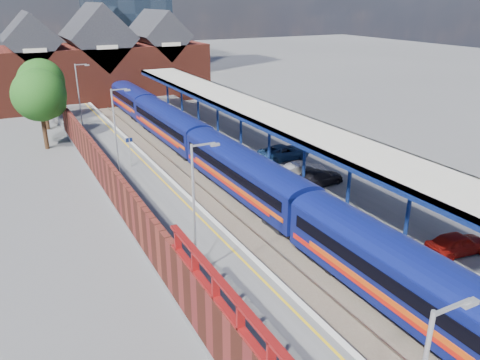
# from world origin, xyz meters

# --- Properties ---
(ground) EXTENTS (240.00, 240.00, 0.00)m
(ground) POSITION_xyz_m (0.00, 30.00, 0.00)
(ground) COLOR #5B5B5E
(ground) RESTS_ON ground
(ballast_bed) EXTENTS (6.00, 76.00, 0.06)m
(ballast_bed) POSITION_xyz_m (0.00, 20.00, 0.03)
(ballast_bed) COLOR #473D33
(ballast_bed) RESTS_ON ground
(rails) EXTENTS (4.51, 76.00, 0.14)m
(rails) POSITION_xyz_m (0.00, 20.00, 0.12)
(rails) COLOR slate
(rails) RESTS_ON ground
(left_platform) EXTENTS (5.00, 76.00, 1.00)m
(left_platform) POSITION_xyz_m (-5.50, 20.00, 0.50)
(left_platform) COLOR #565659
(left_platform) RESTS_ON ground
(right_platform) EXTENTS (6.00, 76.00, 1.00)m
(right_platform) POSITION_xyz_m (6.00, 20.00, 0.50)
(right_platform) COLOR #565659
(right_platform) RESTS_ON ground
(coping_left) EXTENTS (0.30, 76.00, 0.05)m
(coping_left) POSITION_xyz_m (-3.15, 20.00, 1.02)
(coping_left) COLOR silver
(coping_left) RESTS_ON left_platform
(coping_right) EXTENTS (0.30, 76.00, 0.05)m
(coping_right) POSITION_xyz_m (3.15, 20.00, 1.02)
(coping_right) COLOR silver
(coping_right) RESTS_ON right_platform
(yellow_line) EXTENTS (0.14, 76.00, 0.01)m
(yellow_line) POSITION_xyz_m (-3.75, 20.00, 1.01)
(yellow_line) COLOR yellow
(yellow_line) RESTS_ON left_platform
(train) EXTENTS (2.97, 65.93, 3.45)m
(train) POSITION_xyz_m (1.49, 23.93, 2.12)
(train) COLOR #0C155A
(train) RESTS_ON ground
(canopy) EXTENTS (4.50, 52.00, 4.48)m
(canopy) POSITION_xyz_m (5.48, 21.95, 5.25)
(canopy) COLOR navy
(canopy) RESTS_ON right_platform
(lamp_post_b) EXTENTS (1.48, 0.18, 7.00)m
(lamp_post_b) POSITION_xyz_m (-6.36, 6.00, 4.99)
(lamp_post_b) COLOR #A5A8AA
(lamp_post_b) RESTS_ON left_platform
(lamp_post_c) EXTENTS (1.48, 0.18, 7.00)m
(lamp_post_c) POSITION_xyz_m (-6.36, 22.00, 4.99)
(lamp_post_c) COLOR #A5A8AA
(lamp_post_c) RESTS_ON left_platform
(lamp_post_d) EXTENTS (1.48, 0.18, 7.00)m
(lamp_post_d) POSITION_xyz_m (-6.36, 38.00, 4.99)
(lamp_post_d) COLOR #A5A8AA
(lamp_post_d) RESTS_ON left_platform
(platform_sign) EXTENTS (0.55, 0.08, 2.50)m
(platform_sign) POSITION_xyz_m (-5.00, 24.00, 2.69)
(platform_sign) COLOR #A5A8AA
(platform_sign) RESTS_ON left_platform
(brick_wall) EXTENTS (0.35, 50.00, 3.86)m
(brick_wall) POSITION_xyz_m (-8.10, 13.54, 2.45)
(brick_wall) COLOR #5E2318
(brick_wall) RESTS_ON left_platform
(station_building) EXTENTS (30.00, 12.12, 13.78)m
(station_building) POSITION_xyz_m (0.00, 58.00, 5.45)
(station_building) COLOR #5E2318
(station_building) RESTS_ON ground
(tree_near) EXTENTS (5.20, 5.20, 8.10)m
(tree_near) POSITION_xyz_m (-10.35, 35.91, 5.35)
(tree_near) COLOR #382314
(tree_near) RESTS_ON ground
(tree_far) EXTENTS (5.20, 5.20, 8.10)m
(tree_far) POSITION_xyz_m (-9.35, 43.91, 5.35)
(tree_far) COLOR #382314
(tree_far) RESTS_ON ground
(parked_car_red) EXTENTS (3.86, 1.99, 1.26)m
(parked_car_red) POSITION_xyz_m (7.19, 1.21, 1.63)
(parked_car_red) COLOR maroon
(parked_car_red) RESTS_ON right_platform
(parked_car_silver) EXTENTS (4.01, 2.23, 1.25)m
(parked_car_silver) POSITION_xyz_m (6.41, 14.94, 1.63)
(parked_car_silver) COLOR silver
(parked_car_silver) RESTS_ON right_platform
(parked_car_dark) EXTENTS (4.46, 2.25, 1.24)m
(parked_car_dark) POSITION_xyz_m (6.48, 13.11, 1.62)
(parked_car_dark) COLOR black
(parked_car_dark) RESTS_ON right_platform
(parked_car_blue) EXTENTS (4.77, 2.27, 1.32)m
(parked_car_blue) POSITION_xyz_m (7.46, 19.51, 1.66)
(parked_car_blue) COLOR navy
(parked_car_blue) RESTS_ON right_platform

